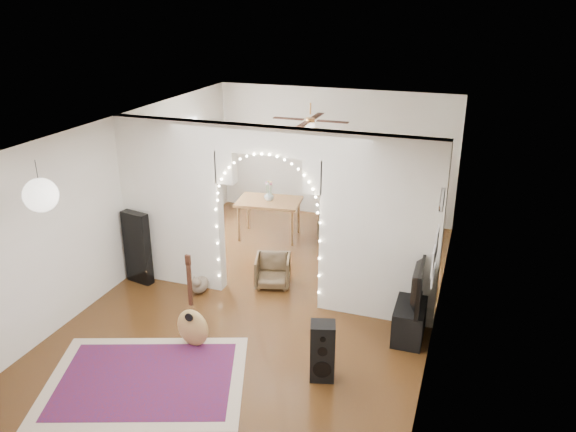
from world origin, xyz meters
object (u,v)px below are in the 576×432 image
(dining_table, at_px, (269,204))
(bookcase, at_px, (376,196))
(acoustic_guitar, at_px, (192,313))
(dining_chair_left, at_px, (273,271))
(dining_chair_right, at_px, (332,226))
(media_console, at_px, (410,316))
(floor_speaker, at_px, (322,351))

(dining_table, bearing_deg, bookcase, 25.15)
(bookcase, xyz_separation_m, dining_table, (-1.84, -1.16, 0.01))
(acoustic_guitar, xyz_separation_m, dining_table, (-0.36, 3.78, 0.19))
(dining_chair_left, bearing_deg, dining_table, 96.75)
(dining_chair_left, height_order, dining_chair_right, dining_chair_left)
(bookcase, relative_size, dining_chair_left, 2.39)
(dining_chair_right, bearing_deg, media_console, -64.03)
(acoustic_guitar, distance_m, dining_chair_right, 4.27)
(floor_speaker, bearing_deg, bookcase, 77.89)
(floor_speaker, xyz_separation_m, dining_chair_left, (-1.42, 2.04, -0.13))
(floor_speaker, height_order, dining_chair_right, floor_speaker)
(dining_chair_left, bearing_deg, dining_chair_right, 64.37)
(bookcase, bearing_deg, acoustic_guitar, -128.31)
(media_console, distance_m, dining_table, 3.97)
(floor_speaker, distance_m, dining_chair_right, 4.41)
(bookcase, xyz_separation_m, dining_chair_left, (-1.08, -3.00, -0.41))
(dining_table, bearing_deg, media_console, -46.21)
(acoustic_guitar, distance_m, media_console, 3.00)
(acoustic_guitar, bearing_deg, bookcase, 74.01)
(media_console, bearing_deg, dining_chair_right, 122.43)
(acoustic_guitar, xyz_separation_m, dining_chair_left, (0.41, 1.94, -0.24))
(dining_chair_right, bearing_deg, dining_table, -168.12)
(bookcase, height_order, dining_chair_right, bookcase)
(acoustic_guitar, bearing_deg, dining_table, 96.16)
(floor_speaker, distance_m, dining_table, 4.46)
(acoustic_guitar, bearing_deg, dining_chair_right, 80.01)
(bookcase, distance_m, dining_chair_right, 1.12)
(bookcase, xyz_separation_m, dining_chair_right, (-0.69, -0.76, -0.44))
(acoustic_guitar, xyz_separation_m, bookcase, (1.48, 4.94, 0.17))
(bookcase, bearing_deg, dining_chair_right, -153.99)
(floor_speaker, xyz_separation_m, bookcase, (-0.34, 5.04, 0.29))
(media_console, bearing_deg, dining_table, 139.89)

